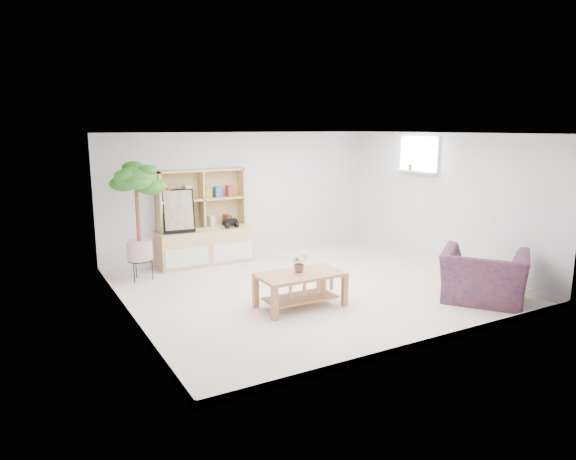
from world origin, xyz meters
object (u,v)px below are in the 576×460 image
coffee_table (300,290)px  armchair (484,273)px  storage_unit (204,218)px  floor_tree (138,222)px

coffee_table → armchair: (2.42, -1.11, 0.19)m
storage_unit → coffee_table: (0.35, -2.85, -0.63)m
floor_tree → armchair: (4.07, -3.49, -0.55)m
storage_unit → armchair: storage_unit is taller
floor_tree → armchair: floor_tree is taller
coffee_table → floor_tree: 2.99m
floor_tree → armchair: size_ratio=1.68×
storage_unit → floor_tree: bearing=-160.2°
storage_unit → coffee_table: storage_unit is taller
coffee_table → floor_tree: (-1.65, 2.38, 0.73)m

